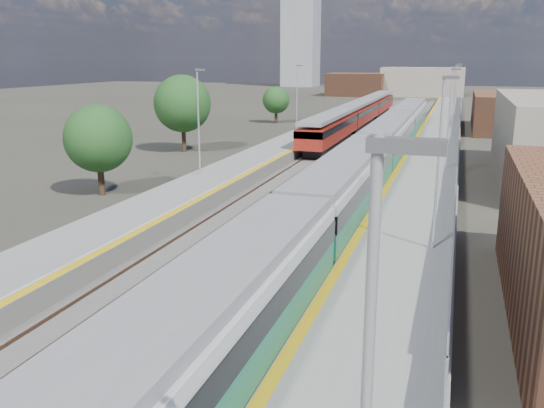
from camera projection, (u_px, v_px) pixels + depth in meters
The scene contains 11 objects.
ground at pixel (373, 160), 53.50m from camera, with size 320.00×320.00×0.00m, color #47443A.
ballast_bed at pixel (354, 154), 56.47m from camera, with size 10.50×155.00×0.06m, color #565451.
tracks at pixel (363, 151), 57.82m from camera, with size 8.96×160.00×0.17m.
platform_right at pixel (434, 153), 54.10m from camera, with size 4.70×155.00×8.52m.
platform_left at pixel (288, 146), 58.37m from camera, with size 4.30×155.00×8.52m.
buildings at pixel (353, 52), 138.00m from camera, with size 72.00×185.50×40.00m.
green_train at pixel (373, 156), 42.01m from camera, with size 2.94×81.85×3.24m.
red_train at pixel (360, 113), 77.51m from camera, with size 2.75×55.75×3.47m.
tree_a at pixel (98, 139), 38.88m from camera, with size 4.59×4.59×6.22m.
tree_b at pixel (182, 104), 56.98m from camera, with size 5.66×5.66×7.67m.
tree_c at pixel (276, 100), 83.41m from camera, with size 3.91×3.91×5.29m.
Camera 1 is at (7.28, -3.21, 9.17)m, focal length 38.00 mm.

